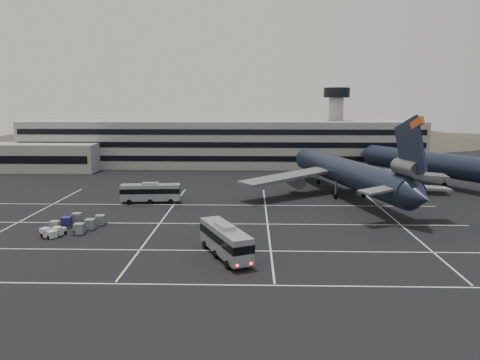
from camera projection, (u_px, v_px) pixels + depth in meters
The scene contains 11 objects.
ground at pixel (193, 230), 73.98m from camera, with size 260.00×260.00×0.00m, color black.
lane_markings at pixel (199, 229), 74.67m from camera, with size 90.00×55.62×0.01m.
terminal at pixel (212, 144), 142.97m from camera, with size 125.00×26.00×24.00m.
hills at pixel (269, 163), 243.02m from camera, with size 352.00×180.00×44.00m.
trijet_main at pixel (347, 172), 98.60m from camera, with size 46.01×57.00×18.08m.
trijet_far at pixel (449, 165), 108.44m from camera, with size 35.45×52.35×18.08m.
bus_near at pixel (225, 239), 61.12m from camera, with size 7.77×12.48×4.38m.
bus_far at pixel (151, 192), 93.18m from camera, with size 11.88×3.76×4.13m.
tug_a at pixel (57, 232), 70.75m from camera, with size 2.18×2.74×1.55m.
tug_b at pixel (49, 233), 69.87m from camera, with size 2.85×2.63×1.58m.
uld_cluster at pixel (78, 223), 74.99m from camera, with size 8.13×8.93×1.68m.
Camera 1 is at (9.45, -71.32, 20.43)m, focal length 35.00 mm.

